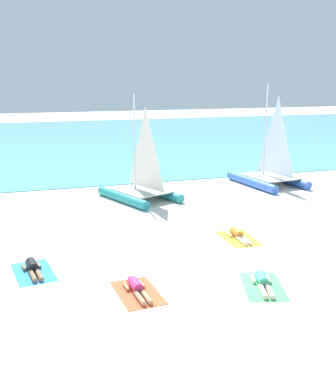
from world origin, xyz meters
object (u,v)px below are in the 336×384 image
towel_center_left (138,293)px  sunbather_center_left (137,288)px  towel_rightmost (239,238)px  towel_center_right (263,287)px  sunbather_leftmost (33,268)px  towel_leftmost (33,272)px  sunbather_center_right (263,282)px  sailboat_blue (270,171)px  sunbather_rightmost (238,235)px  sailboat_teal (141,184)px

towel_center_left → sunbather_center_left: size_ratio=1.21×
towel_center_left → towel_rightmost: (4.65, 3.22, 0.00)m
towel_center_right → sunbather_leftmost: bearing=152.9°
towel_leftmost → sunbather_center_left: size_ratio=1.21×
sunbather_center_right → towel_rightmost: bearing=91.3°
sailboat_blue → towel_center_left: bearing=-141.1°
sunbather_leftmost → towel_center_right: (6.12, -3.13, -0.13)m
towel_center_right → sailboat_blue: bearing=59.6°
sailboat_blue → towel_leftmost: (-12.86, -8.42, -0.79)m
sunbather_leftmost → sunbather_rightmost: (7.31, 0.87, 0.00)m
towel_rightmost → sunbather_leftmost: bearing=-173.7°
sunbather_center_left → towel_center_right: 3.56m
towel_leftmost → sunbather_rightmost: (7.30, 0.94, 0.13)m
towel_center_right → towel_center_left: bearing=168.4°
sunbather_center_left → towel_rightmost: bearing=31.0°
towel_rightmost → sunbather_rightmost: size_ratio=1.21×
towel_center_left → towel_center_right: (3.46, -0.71, 0.00)m
sunbather_center_left → sunbather_leftmost: bearing=135.3°
sunbather_center_left → sunbather_center_right: 3.56m
sunbather_leftmost → sailboat_teal: bearing=46.8°
sunbather_leftmost → sunbather_rightmost: size_ratio=1.00×
towel_leftmost → towel_center_left: same height
sailboat_teal → sunbather_center_right: (0.75, -10.52, -0.61)m
sunbather_leftmost → sunbather_center_left: (2.66, -2.36, 0.00)m
towel_center_left → sunbather_rightmost: sunbather_rightmost is taller
sunbather_center_left → sunbather_rightmost: 5.66m
towel_center_left → towel_center_right: size_ratio=1.00×
sunbather_center_right → sailboat_blue: bearing=77.5°
towel_center_right → towel_rightmost: 4.11m
sailboat_blue → sunbather_leftmost: size_ratio=3.43×
sailboat_blue → sailboat_teal: bearing=179.3°
sailboat_blue → sunbather_rightmost: size_ratio=3.44×
sunbather_leftmost → towel_rightmost: bearing=-1.1°
towel_leftmost → sailboat_blue: bearing=33.2°
towel_leftmost → sunbather_rightmost: size_ratio=1.21×
sunbather_center_left → towel_center_right: bearing=-15.8°
towel_rightmost → sunbather_center_left: bearing=-145.8°
sailboat_blue → sunbather_center_right: 13.27m
towel_center_left → towel_center_right: bearing=-11.6°
sailboat_teal → towel_center_left: sailboat_teal is taller
sailboat_blue → towel_rightmost: size_ratio=2.83×
towel_center_right → sunbather_rightmost: (1.18, 4.00, 0.13)m
towel_center_right → sunbather_center_right: bearing=72.0°
towel_center_right → sunbather_center_right: (0.02, 0.06, 0.13)m
sunbather_rightmost → towel_center_right: bearing=-104.4°
sunbather_center_left → sunbather_rightmost: (4.65, 3.22, 0.00)m
sailboat_blue → towel_leftmost: bearing=-154.4°
towel_rightmost → sunbather_rightmost: bearing=87.9°
towel_center_right → towel_leftmost: bearing=153.4°
sunbather_center_left → sunbather_rightmost: bearing=31.5°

